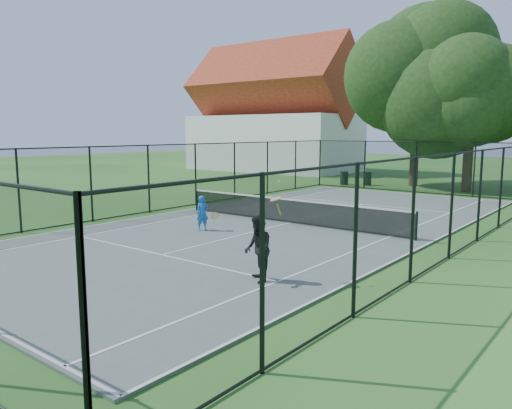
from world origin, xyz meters
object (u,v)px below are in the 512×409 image
Objects in this scene: trash_bin_left at (344,178)px; trash_bin_right at (367,179)px; player_blue at (203,213)px; tennis_net at (289,210)px; player_black at (258,249)px.

trash_bin_right reaches higher than trash_bin_left.
player_blue is at bearing -82.52° from trash_bin_right.
tennis_net is 11.18× the size of trash_bin_right.
player_blue is at bearing 145.96° from player_black.
player_black is (7.72, -21.63, 0.39)m from trash_bin_right.
tennis_net is 8.13× the size of player_blue.
trash_bin_right is 18.17m from player_blue.
player_black reaches higher than player_blue.
trash_bin_left is at bearing -157.66° from trash_bin_right.
tennis_net is at bearing -69.42° from trash_bin_left.
tennis_net is 15.35m from trash_bin_left.
trash_bin_left is at bearing 102.22° from player_blue.
player_black is (5.35, -3.62, 0.17)m from player_blue.
player_blue reaches higher than trash_bin_left.
tennis_net is 4.24× the size of player_black.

